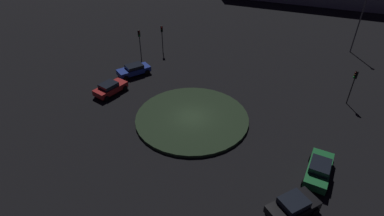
{
  "coord_description": "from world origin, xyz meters",
  "views": [
    {
      "loc": [
        -11.39,
        23.87,
        19.79
      ],
      "look_at": [
        0.0,
        0.0,
        1.46
      ],
      "focal_mm": 28.91,
      "sensor_mm": 36.0,
      "label": 1
    }
  ],
  "objects_px": {
    "car_black": "(293,206)",
    "traffic_light_southeast_near": "(162,34)",
    "car_red": "(110,88)",
    "car_blue": "(134,70)",
    "traffic_light_southwest": "(354,81)",
    "streetlamp_southwest": "(361,17)",
    "traffic_light_southeast": "(140,39)",
    "car_green": "(319,169)"
  },
  "relations": [
    {
      "from": "traffic_light_southeast",
      "to": "streetlamp_southwest",
      "type": "height_order",
      "value": "streetlamp_southwest"
    },
    {
      "from": "traffic_light_southeast",
      "to": "streetlamp_southwest",
      "type": "xyz_separation_m",
      "value": [
        -27.42,
        -15.74,
        2.31
      ]
    },
    {
      "from": "car_blue",
      "to": "streetlamp_southwest",
      "type": "distance_m",
      "value": 32.96
    },
    {
      "from": "traffic_light_southeast",
      "to": "streetlamp_southwest",
      "type": "distance_m",
      "value": 31.7
    },
    {
      "from": "car_blue",
      "to": "car_black",
      "type": "distance_m",
      "value": 26.45
    },
    {
      "from": "car_black",
      "to": "traffic_light_southeast_near",
      "type": "bearing_deg",
      "value": -95.56
    },
    {
      "from": "car_blue",
      "to": "traffic_light_southeast",
      "type": "bearing_deg",
      "value": 53.38
    },
    {
      "from": "car_green",
      "to": "car_blue",
      "type": "bearing_deg",
      "value": -106.32
    },
    {
      "from": "traffic_light_southeast",
      "to": "traffic_light_southwest",
      "type": "bearing_deg",
      "value": 38.47
    },
    {
      "from": "car_red",
      "to": "streetlamp_southwest",
      "type": "xyz_separation_m",
      "value": [
        -25.47,
        -25.38,
        4.61
      ]
    },
    {
      "from": "car_red",
      "to": "car_blue",
      "type": "bearing_deg",
      "value": 12.53
    },
    {
      "from": "car_black",
      "to": "traffic_light_southwest",
      "type": "bearing_deg",
      "value": -152.59
    },
    {
      "from": "car_red",
      "to": "car_black",
      "type": "bearing_deg",
      "value": -97.65
    },
    {
      "from": "traffic_light_southwest",
      "to": "streetlamp_southwest",
      "type": "height_order",
      "value": "streetlamp_southwest"
    },
    {
      "from": "traffic_light_southeast_near",
      "to": "car_black",
      "type": "bearing_deg",
      "value": 7.89
    },
    {
      "from": "car_black",
      "to": "traffic_light_southeast_near",
      "type": "xyz_separation_m",
      "value": [
        23.14,
        -20.89,
        2.14
      ]
    },
    {
      "from": "car_black",
      "to": "car_red",
      "type": "relative_size",
      "value": 1.0
    },
    {
      "from": "car_blue",
      "to": "traffic_light_southeast_near",
      "type": "bearing_deg",
      "value": 32.18
    },
    {
      "from": "car_black",
      "to": "streetlamp_southwest",
      "type": "xyz_separation_m",
      "value": [
        -2.56,
        -33.32,
        4.57
      ]
    },
    {
      "from": "traffic_light_southeast_near",
      "to": "car_green",
      "type": "bearing_deg",
      "value": 16.45
    },
    {
      "from": "car_blue",
      "to": "car_black",
      "type": "bearing_deg",
      "value": -88.3
    },
    {
      "from": "car_red",
      "to": "traffic_light_southeast_near",
      "type": "relative_size",
      "value": 1.04
    },
    {
      "from": "streetlamp_southwest",
      "to": "car_black",
      "type": "bearing_deg",
      "value": 85.61
    },
    {
      "from": "car_red",
      "to": "traffic_light_southwest",
      "type": "height_order",
      "value": "traffic_light_southwest"
    },
    {
      "from": "traffic_light_southeast_near",
      "to": "car_blue",
      "type": "bearing_deg",
      "value": -39.1
    },
    {
      "from": "car_black",
      "to": "car_green",
      "type": "xyz_separation_m",
      "value": [
        -1.27,
        -4.73,
        0.01
      ]
    },
    {
      "from": "traffic_light_southwest",
      "to": "streetlamp_southwest",
      "type": "xyz_separation_m",
      "value": [
        0.3,
        -15.47,
        2.42
      ]
    },
    {
      "from": "car_blue",
      "to": "traffic_light_southwest",
      "type": "height_order",
      "value": "traffic_light_southwest"
    },
    {
      "from": "car_red",
      "to": "traffic_light_southeast_near",
      "type": "height_order",
      "value": "traffic_light_southeast_near"
    },
    {
      "from": "traffic_light_southwest",
      "to": "car_red",
      "type": "bearing_deg",
      "value": -14.26
    },
    {
      "from": "traffic_light_southwest",
      "to": "car_black",
      "type": "bearing_deg",
      "value": 45.6
    },
    {
      "from": "car_green",
      "to": "traffic_light_southwest",
      "type": "bearing_deg",
      "value": 175.69
    },
    {
      "from": "car_blue",
      "to": "car_green",
      "type": "xyz_separation_m",
      "value": [
        -24.28,
        8.32,
        0.04
      ]
    },
    {
      "from": "traffic_light_southwest",
      "to": "traffic_light_southeast_near",
      "type": "bearing_deg",
      "value": -41.95
    },
    {
      "from": "streetlamp_southwest",
      "to": "car_green",
      "type": "bearing_deg",
      "value": 87.43
    },
    {
      "from": "car_black",
      "to": "traffic_light_southwest",
      "type": "height_order",
      "value": "traffic_light_southwest"
    },
    {
      "from": "car_black",
      "to": "traffic_light_southeast_near",
      "type": "relative_size",
      "value": 1.04
    },
    {
      "from": "car_blue",
      "to": "car_black",
      "type": "relative_size",
      "value": 1.06
    },
    {
      "from": "car_black",
      "to": "car_green",
      "type": "relative_size",
      "value": 0.93
    },
    {
      "from": "car_green",
      "to": "car_black",
      "type": "bearing_deg",
      "value": -12.46
    },
    {
      "from": "traffic_light_southwest",
      "to": "traffic_light_southeast",
      "type": "bearing_deg",
      "value": -34.74
    },
    {
      "from": "car_blue",
      "to": "car_green",
      "type": "bearing_deg",
      "value": -77.66
    }
  ]
}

